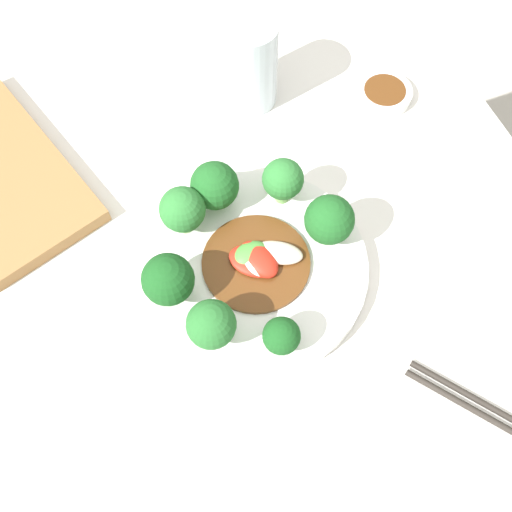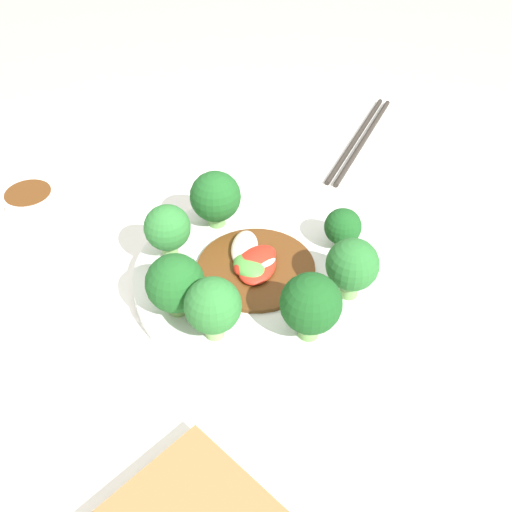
{
  "view_description": "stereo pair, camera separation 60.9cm",
  "coord_description": "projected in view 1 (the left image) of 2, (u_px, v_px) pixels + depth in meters",
  "views": [
    {
      "loc": [
        0.29,
        -0.09,
        1.37
      ],
      "look_at": [
        0.01,
        0.02,
        0.77
      ],
      "focal_mm": 42.0,
      "sensor_mm": 36.0,
      "label": 1
    },
    {
      "loc": [
        -0.21,
        -0.39,
        1.19
      ],
      "look_at": [
        0.01,
        0.02,
        0.77
      ],
      "focal_mm": 42.0,
      "sensor_mm": 36.0,
      "label": 2
    }
  ],
  "objects": [
    {
      "name": "ground_plane",
      "position": [
        246.0,
        407.0,
        1.36
      ],
      "size": [
        8.0,
        8.0,
        0.0
      ],
      "primitive_type": "plane",
      "color": "#B7B2A8"
    },
    {
      "name": "table",
      "position": [
        243.0,
        360.0,
        1.04
      ],
      "size": [
        0.84,
        0.83,
        0.73
      ],
      "color": "silver",
      "rests_on": "ground_plane"
    },
    {
      "name": "plate",
      "position": [
        256.0,
        268.0,
        0.7
      ],
      "size": [
        0.26,
        0.26,
        0.02
      ],
      "color": "white",
      "rests_on": "table"
    },
    {
      "name": "broccoli_west",
      "position": [
        215.0,
        186.0,
        0.7
      ],
      "size": [
        0.06,
        0.06,
        0.07
      ],
      "color": "#7AAD5B",
      "rests_on": "plate"
    },
    {
      "name": "broccoli_east",
      "position": [
        281.0,
        336.0,
        0.63
      ],
      "size": [
        0.04,
        0.04,
        0.05
      ],
      "color": "#70A356",
      "rests_on": "plate"
    },
    {
      "name": "broccoli_south",
      "position": [
        168.0,
        280.0,
        0.64
      ],
      "size": [
        0.06,
        0.06,
        0.07
      ],
      "color": "#70A356",
      "rests_on": "plate"
    },
    {
      "name": "broccoli_southeast",
      "position": [
        211.0,
        325.0,
        0.62
      ],
      "size": [
        0.05,
        0.05,
        0.07
      ],
      "color": "#70A356",
      "rests_on": "plate"
    },
    {
      "name": "broccoli_north",
      "position": [
        329.0,
        220.0,
        0.68
      ],
      "size": [
        0.06,
        0.06,
        0.07
      ],
      "color": "#70A356",
      "rests_on": "plate"
    },
    {
      "name": "broccoli_southwest",
      "position": [
        182.0,
        210.0,
        0.68
      ],
      "size": [
        0.05,
        0.05,
        0.07
      ],
      "color": "#89B76B",
      "rests_on": "plate"
    },
    {
      "name": "broccoli_northwest",
      "position": [
        283.0,
        180.0,
        0.7
      ],
      "size": [
        0.05,
        0.05,
        0.07
      ],
      "color": "#7AAD5B",
      "rests_on": "plate"
    },
    {
      "name": "stirfry_center",
      "position": [
        258.0,
        259.0,
        0.69
      ],
      "size": [
        0.13,
        0.13,
        0.02
      ],
      "color": "#5B3314",
      "rests_on": "plate"
    },
    {
      "name": "drinking_glass",
      "position": [
        249.0,
        63.0,
        0.78
      ],
      "size": [
        0.08,
        0.08,
        0.13
      ],
      "color": "silver",
      "rests_on": "table"
    },
    {
      "name": "sauce_dish",
      "position": [
        384.0,
        93.0,
        0.83
      ],
      "size": [
        0.08,
        0.08,
        0.02
      ],
      "color": "white",
      "rests_on": "table"
    }
  ]
}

